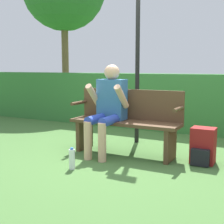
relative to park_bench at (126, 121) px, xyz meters
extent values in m
plane|color=#426B33|center=(0.00, -0.06, -0.48)|extent=(40.00, 40.00, 0.00)
cube|color=#337033|center=(0.00, 1.92, 0.08)|extent=(12.00, 0.46, 1.12)
cube|color=#513823|center=(0.00, -0.06, -0.02)|extent=(1.60, 0.44, 0.05)
cube|color=#513823|center=(0.00, 0.14, 0.23)|extent=(1.60, 0.04, 0.44)
cube|color=#513823|center=(-0.68, -0.06, -0.26)|extent=(0.06, 0.39, 0.45)
cube|color=#513823|center=(0.68, -0.06, -0.26)|extent=(0.06, 0.39, 0.45)
cylinder|color=#513823|center=(-0.77, -0.06, 0.23)|extent=(0.05, 0.39, 0.05)
cylinder|color=#513823|center=(0.77, -0.06, 0.23)|extent=(0.05, 0.39, 0.05)
cube|color=#336699|center=(-0.23, -0.02, 0.30)|extent=(0.40, 0.22, 0.59)
sphere|color=#DBA884|center=(-0.23, -0.02, 0.69)|extent=(0.22, 0.22, 0.22)
cylinder|color=#2D47B7|center=(-0.34, -0.27, 0.04)|extent=(0.13, 0.49, 0.13)
cylinder|color=#2D47B7|center=(-0.12, -0.27, 0.04)|extent=(0.13, 0.49, 0.13)
cylinder|color=#DBA884|center=(-0.34, -0.51, -0.22)|extent=(0.11, 0.11, 0.52)
cylinder|color=#DBA884|center=(-0.12, -0.51, -0.22)|extent=(0.11, 0.11, 0.52)
cylinder|color=#DBA884|center=(-0.45, -0.16, 0.36)|extent=(0.09, 0.35, 0.35)
cylinder|color=#DBA884|center=(0.00, -0.16, 0.36)|extent=(0.09, 0.35, 0.35)
cube|color=maroon|center=(1.09, 0.05, -0.25)|extent=(0.30, 0.24, 0.47)
cube|color=black|center=(1.09, -0.11, -0.37)|extent=(0.23, 0.08, 0.21)
cylinder|color=white|center=(-0.29, -0.96, -0.36)|extent=(0.08, 0.08, 0.25)
cylinder|color=#2D66B2|center=(-0.29, -0.96, -0.22)|extent=(0.04, 0.04, 0.02)
cylinder|color=black|center=(-0.13, 0.70, 0.88)|extent=(0.07, 0.07, 2.72)
cylinder|color=brown|center=(-3.85, 3.84, 0.93)|extent=(0.20, 0.20, 2.82)
camera|label=1|loc=(1.87, -4.02, 0.77)|focal=50.00mm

